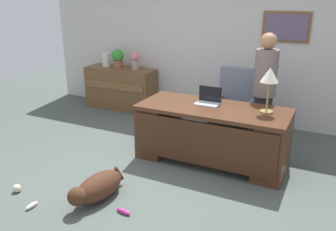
{
  "coord_description": "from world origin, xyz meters",
  "views": [
    {
      "loc": [
        2.01,
        -3.41,
        2.19
      ],
      "look_at": [
        0.17,
        0.3,
        0.75
      ],
      "focal_mm": 37.67,
      "sensor_mm": 36.0,
      "label": 1
    }
  ],
  "objects_px": {
    "dog_toy_bone": "(32,206)",
    "person_standing": "(264,91)",
    "desk_lamp": "(270,78)",
    "armchair": "(235,110)",
    "laptop": "(209,100)",
    "desk": "(211,132)",
    "potted_plant": "(118,58)",
    "dog_toy_ball": "(17,188)",
    "credenza": "(121,88)",
    "dog_lying": "(97,188)",
    "vase_empty": "(106,60)",
    "vase_with_flowers": "(135,60)",
    "dog_toy_plush": "(123,211)"
  },
  "relations": [
    {
      "from": "dog_toy_bone",
      "to": "person_standing",
      "type": "bearing_deg",
      "value": 55.36
    },
    {
      "from": "desk_lamp",
      "to": "person_standing",
      "type": "bearing_deg",
      "value": 104.88
    },
    {
      "from": "armchair",
      "to": "laptop",
      "type": "xyz_separation_m",
      "value": [
        -0.17,
        -0.73,
        0.33
      ]
    },
    {
      "from": "desk",
      "to": "laptop",
      "type": "height_order",
      "value": "laptop"
    },
    {
      "from": "laptop",
      "to": "desk",
      "type": "bearing_deg",
      "value": -54.37
    },
    {
      "from": "armchair",
      "to": "potted_plant",
      "type": "bearing_deg",
      "value": 166.88
    },
    {
      "from": "armchair",
      "to": "dog_toy_ball",
      "type": "relative_size",
      "value": 11.69
    },
    {
      "from": "credenza",
      "to": "dog_lying",
      "type": "distance_m",
      "value": 3.37
    },
    {
      "from": "vase_empty",
      "to": "dog_toy_ball",
      "type": "bearing_deg",
      "value": -72.8
    },
    {
      "from": "desk",
      "to": "credenza",
      "type": "bearing_deg",
      "value": 148.69
    },
    {
      "from": "vase_with_flowers",
      "to": "potted_plant",
      "type": "bearing_deg",
      "value": 180.0
    },
    {
      "from": "desk",
      "to": "desk_lamp",
      "type": "relative_size",
      "value": 3.45
    },
    {
      "from": "armchair",
      "to": "dog_toy_bone",
      "type": "xyz_separation_m",
      "value": [
        -1.41,
        -2.8,
        -0.47
      ]
    },
    {
      "from": "credenza",
      "to": "dog_toy_ball",
      "type": "xyz_separation_m",
      "value": [
        0.68,
        -3.23,
        -0.36
      ]
    },
    {
      "from": "vase_empty",
      "to": "person_standing",
      "type": "bearing_deg",
      "value": -12.5
    },
    {
      "from": "armchair",
      "to": "dog_toy_plush",
      "type": "relative_size",
      "value": 6.12
    },
    {
      "from": "vase_empty",
      "to": "dog_toy_plush",
      "type": "distance_m",
      "value": 3.94
    },
    {
      "from": "person_standing",
      "to": "dog_toy_ball",
      "type": "relative_size",
      "value": 17.57
    },
    {
      "from": "desk_lamp",
      "to": "vase_empty",
      "type": "relative_size",
      "value": 2.12
    },
    {
      "from": "armchair",
      "to": "dog_toy_plush",
      "type": "distance_m",
      "value": 2.53
    },
    {
      "from": "dog_lying",
      "to": "dog_toy_bone",
      "type": "height_order",
      "value": "dog_lying"
    },
    {
      "from": "person_standing",
      "to": "laptop",
      "type": "relative_size",
      "value": 5.28
    },
    {
      "from": "dog_toy_bone",
      "to": "dog_toy_plush",
      "type": "distance_m",
      "value": 1.01
    },
    {
      "from": "desk",
      "to": "laptop",
      "type": "relative_size",
      "value": 6.18
    },
    {
      "from": "vase_empty",
      "to": "dog_toy_bone",
      "type": "xyz_separation_m",
      "value": [
        1.4,
        -3.39,
        -0.92
      ]
    },
    {
      "from": "vase_with_flowers",
      "to": "dog_toy_plush",
      "type": "distance_m",
      "value": 3.61
    },
    {
      "from": "laptop",
      "to": "vase_empty",
      "type": "bearing_deg",
      "value": 153.32
    },
    {
      "from": "credenza",
      "to": "vase_with_flowers",
      "type": "bearing_deg",
      "value": 0.22
    },
    {
      "from": "armchair",
      "to": "potted_plant",
      "type": "relative_size",
      "value": 3.12
    },
    {
      "from": "potted_plant",
      "to": "armchair",
      "type": "bearing_deg",
      "value": -13.12
    },
    {
      "from": "credenza",
      "to": "vase_with_flowers",
      "type": "relative_size",
      "value": 4.27
    },
    {
      "from": "credenza",
      "to": "dog_toy_plush",
      "type": "bearing_deg",
      "value": -56.26
    },
    {
      "from": "armchair",
      "to": "desk_lamp",
      "type": "distance_m",
      "value": 1.22
    },
    {
      "from": "person_standing",
      "to": "vase_empty",
      "type": "distance_m",
      "value": 3.32
    },
    {
      "from": "dog_lying",
      "to": "dog_toy_ball",
      "type": "bearing_deg",
      "value": -163.14
    },
    {
      "from": "vase_with_flowers",
      "to": "vase_empty",
      "type": "xyz_separation_m",
      "value": [
        -0.66,
        0.0,
        -0.05
      ]
    },
    {
      "from": "dog_lying",
      "to": "potted_plant",
      "type": "relative_size",
      "value": 2.28
    },
    {
      "from": "desk_lamp",
      "to": "dog_toy_bone",
      "type": "relative_size",
      "value": 3.46
    },
    {
      "from": "potted_plant",
      "to": "dog_toy_bone",
      "type": "distance_m",
      "value": 3.7
    },
    {
      "from": "armchair",
      "to": "dog_lying",
      "type": "bearing_deg",
      "value": -110.15
    },
    {
      "from": "credenza",
      "to": "desk_lamp",
      "type": "xyz_separation_m",
      "value": [
        3.1,
        -1.36,
        0.81
      ]
    },
    {
      "from": "dog_toy_plush",
      "to": "desk_lamp",
      "type": "bearing_deg",
      "value": 57.43
    },
    {
      "from": "dog_lying",
      "to": "dog_toy_plush",
      "type": "distance_m",
      "value": 0.43
    },
    {
      "from": "desk",
      "to": "vase_empty",
      "type": "distance_m",
      "value": 3.16
    },
    {
      "from": "dog_lying",
      "to": "vase_with_flowers",
      "type": "relative_size",
      "value": 2.48
    },
    {
      "from": "credenza",
      "to": "vase_empty",
      "type": "xyz_separation_m",
      "value": [
        -0.32,
        0.0,
        0.54
      ]
    },
    {
      "from": "credenza",
      "to": "desk_lamp",
      "type": "height_order",
      "value": "desk_lamp"
    },
    {
      "from": "desk",
      "to": "potted_plant",
      "type": "bearing_deg",
      "value": 149.14
    },
    {
      "from": "potted_plant",
      "to": "desk",
      "type": "bearing_deg",
      "value": -30.86
    },
    {
      "from": "laptop",
      "to": "potted_plant",
      "type": "xyz_separation_m",
      "value": [
        -2.36,
        1.32,
        0.18
      ]
    }
  ]
}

